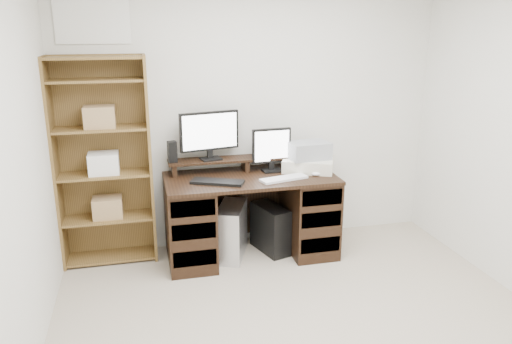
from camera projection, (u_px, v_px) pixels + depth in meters
name	position (u px, v px, depth m)	size (l,w,h in m)	color
room	(336.00, 173.00, 2.75)	(3.54, 4.04, 2.54)	#B5A791
desk	(250.00, 214.00, 4.50)	(1.50, 0.70, 0.75)	black
riser_shelf	(245.00, 160.00, 4.56)	(1.40, 0.22, 0.12)	black
monitor_wide	(209.00, 133.00, 4.42)	(0.54, 0.18, 0.43)	black
monitor_small	(272.00, 148.00, 4.49)	(0.36, 0.14, 0.39)	black
speaker	(172.00, 152.00, 4.37)	(0.07, 0.07, 0.19)	black
keyboard_black	(217.00, 182.00, 4.19)	(0.44, 0.15, 0.02)	black
keyboard_white	(284.00, 179.00, 4.29)	(0.42, 0.13, 0.02)	silver
mouse	(317.00, 174.00, 4.41)	(0.09, 0.06, 0.04)	white
printer	(308.00, 164.00, 4.56)	(0.45, 0.34, 0.11)	beige
basket	(309.00, 150.00, 4.52)	(0.36, 0.26, 0.15)	gray
tower_silver	(232.00, 231.00, 4.51)	(0.21, 0.48, 0.48)	silver
tower_black	(270.00, 229.00, 4.62)	(0.31, 0.47, 0.44)	black
bookshelf	(104.00, 160.00, 4.27)	(0.80, 0.30, 1.80)	brown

